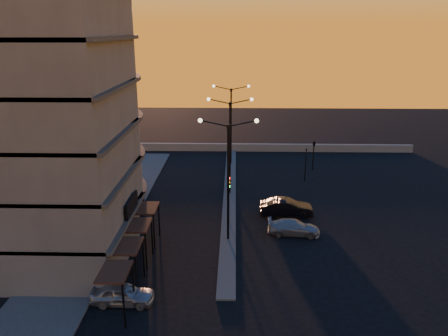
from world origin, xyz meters
TOP-DOWN VIEW (x-y plane):
  - ground at (0.00, 0.00)m, footprint 120.00×120.00m
  - sidewalk_west at (-10.50, 4.00)m, footprint 5.00×40.00m
  - median at (0.00, 10.00)m, footprint 1.20×36.00m
  - parapet at (2.00, 26.00)m, footprint 44.00×0.50m
  - building at (-14.00, 0.03)m, footprint 14.35×17.08m
  - streetlamp_near at (0.00, 0.00)m, footprint 4.32×0.32m
  - streetlamp_mid at (0.00, 10.00)m, footprint 4.32×0.32m
  - streetlamp_far at (0.00, 20.00)m, footprint 4.32×0.32m
  - traffic_light_main at (0.00, 2.87)m, footprint 0.28×0.44m
  - signal_east_a at (8.00, 14.00)m, footprint 0.13×0.16m
  - signal_east_b at (9.50, 18.00)m, footprint 0.42×1.99m
  - car_hatchback at (-6.09, -8.36)m, footprint 3.75×1.60m
  - car_sedan at (5.00, 4.76)m, footprint 4.58×1.63m
  - car_wagon at (5.18, 1.09)m, footprint 4.21×2.00m

SIDE VIEW (x-z plane):
  - ground at x=0.00m, z-range 0.00..0.00m
  - sidewalk_west at x=-10.50m, z-range 0.00..0.12m
  - median at x=0.00m, z-range 0.00..0.12m
  - parapet at x=2.00m, z-range 0.00..1.00m
  - car_wagon at x=5.18m, z-range 0.00..1.19m
  - car_hatchback at x=-6.09m, z-range 0.00..1.26m
  - car_sedan at x=5.00m, z-range 0.00..1.51m
  - signal_east_a at x=8.00m, z-range 0.13..3.73m
  - traffic_light_main at x=0.00m, z-range 0.76..5.01m
  - signal_east_b at x=9.50m, z-range 1.30..4.90m
  - streetlamp_near at x=0.00m, z-range 0.84..10.35m
  - streetlamp_mid at x=0.00m, z-range 0.84..10.35m
  - streetlamp_far at x=0.00m, z-range 0.84..10.35m
  - building at x=-14.00m, z-range -0.59..24.41m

